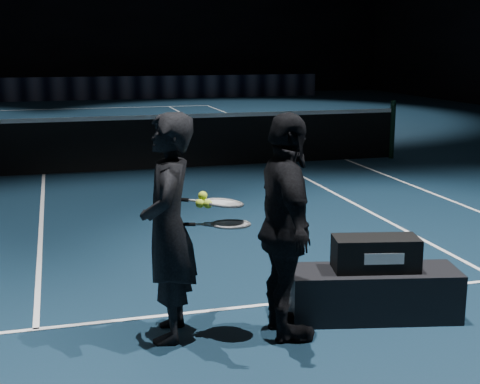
{
  "coord_description": "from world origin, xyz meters",
  "views": [
    {
      "loc": [
        0.23,
        -11.4,
        2.13
      ],
      "look_at": [
        1.49,
        -6.88,
        1.09
      ],
      "focal_mm": 50.0,
      "sensor_mm": 36.0,
      "label": 1
    }
  ],
  "objects_px": {
    "racket_bag": "(376,253)",
    "tennis_balls": "(204,201)",
    "racket_lower": "(231,224)",
    "player_b": "(286,228)",
    "racket_upper": "(224,203)",
    "player_bench": "(374,293)",
    "player_a": "(169,228)"
  },
  "relations": [
    {
      "from": "player_bench",
      "to": "tennis_balls",
      "type": "relative_size",
      "value": 11.06
    },
    {
      "from": "racket_lower",
      "to": "racket_upper",
      "type": "bearing_deg",
      "value": 141.34
    },
    {
      "from": "player_a",
      "to": "racket_lower",
      "type": "xyz_separation_m",
      "value": [
        0.43,
        -0.12,
        0.03
      ]
    },
    {
      "from": "racket_lower",
      "to": "tennis_balls",
      "type": "xyz_separation_m",
      "value": [
        -0.19,
        0.06,
        0.17
      ]
    },
    {
      "from": "tennis_balls",
      "to": "racket_lower",
      "type": "bearing_deg",
      "value": -16.43
    },
    {
      "from": "player_a",
      "to": "racket_upper",
      "type": "xyz_separation_m",
      "value": [
        0.4,
        -0.06,
        0.18
      ]
    },
    {
      "from": "racket_upper",
      "to": "tennis_balls",
      "type": "bearing_deg",
      "value": -170.43
    },
    {
      "from": "racket_bag",
      "to": "tennis_balls",
      "type": "height_order",
      "value": "tennis_balls"
    },
    {
      "from": "player_a",
      "to": "player_b",
      "type": "relative_size",
      "value": 1.0
    },
    {
      "from": "racket_bag",
      "to": "tennis_balls",
      "type": "relative_size",
      "value": 5.53
    },
    {
      "from": "racket_bag",
      "to": "player_a",
      "type": "relative_size",
      "value": 0.4
    },
    {
      "from": "player_b",
      "to": "racket_lower",
      "type": "relative_size",
      "value": 2.46
    },
    {
      "from": "tennis_balls",
      "to": "player_b",
      "type": "bearing_deg",
      "value": -15.44
    },
    {
      "from": "racket_upper",
      "to": "racket_bag",
      "type": "bearing_deg",
      "value": 10.22
    },
    {
      "from": "player_b",
      "to": "racket_bag",
      "type": "bearing_deg",
      "value": -74.65
    },
    {
      "from": "racket_bag",
      "to": "player_a",
      "type": "bearing_deg",
      "value": -170.76
    },
    {
      "from": "player_b",
      "to": "tennis_balls",
      "type": "height_order",
      "value": "player_b"
    },
    {
      "from": "player_a",
      "to": "player_b",
      "type": "height_order",
      "value": "same"
    },
    {
      "from": "racket_bag",
      "to": "player_b",
      "type": "relative_size",
      "value": 0.4
    },
    {
      "from": "racket_lower",
      "to": "racket_upper",
      "type": "relative_size",
      "value": 1.0
    },
    {
      "from": "racket_bag",
      "to": "player_b",
      "type": "bearing_deg",
      "value": -158.02
    },
    {
      "from": "racket_bag",
      "to": "player_bench",
      "type": "bearing_deg",
      "value": 0.0
    },
    {
      "from": "player_b",
      "to": "racket_lower",
      "type": "distance_m",
      "value": 0.4
    },
    {
      "from": "racket_bag",
      "to": "racket_upper",
      "type": "distance_m",
      "value": 1.31
    },
    {
      "from": "player_a",
      "to": "player_b",
      "type": "distance_m",
      "value": 0.85
    },
    {
      "from": "player_a",
      "to": "racket_upper",
      "type": "height_order",
      "value": "player_a"
    },
    {
      "from": "racket_bag",
      "to": "racket_lower",
      "type": "bearing_deg",
      "value": -166.18
    },
    {
      "from": "tennis_balls",
      "to": "racket_bag",
      "type": "bearing_deg",
      "value": -0.81
    },
    {
      "from": "racket_lower",
      "to": "tennis_balls",
      "type": "distance_m",
      "value": 0.26
    },
    {
      "from": "player_bench",
      "to": "racket_bag",
      "type": "bearing_deg",
      "value": 0.0
    },
    {
      "from": "player_a",
      "to": "racket_lower",
      "type": "relative_size",
      "value": 2.46
    },
    {
      "from": "player_bench",
      "to": "racket_bag",
      "type": "relative_size",
      "value": 2.0
    }
  ]
}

